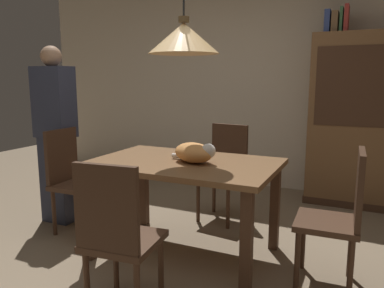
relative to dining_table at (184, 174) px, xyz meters
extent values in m
plane|color=#847056|center=(-0.05, -0.43, -0.65)|extent=(10.00, 10.00, 0.00)
cube|color=beige|center=(-0.05, 2.22, 0.80)|extent=(6.40, 0.10, 2.90)
cube|color=brown|center=(0.00, 0.00, 0.08)|extent=(1.40, 0.90, 0.04)
cube|color=#472D1E|center=(-0.62, -0.39, -0.29)|extent=(0.07, 0.07, 0.71)
cube|color=#472D1E|center=(0.62, -0.39, -0.29)|extent=(0.07, 0.07, 0.71)
cube|color=#472D1E|center=(-0.62, 0.39, -0.29)|extent=(0.07, 0.07, 0.71)
cube|color=#472D1E|center=(0.62, 0.39, -0.29)|extent=(0.07, 0.07, 0.71)
cube|color=#472D1E|center=(0.00, -0.80, -0.22)|extent=(0.44, 0.44, 0.04)
cube|color=#40291B|center=(0.02, -0.98, 0.04)|extent=(0.38, 0.08, 0.48)
cylinder|color=#472D1E|center=(0.14, -0.62, -0.44)|extent=(0.04, 0.04, 0.41)
cylinder|color=#472D1E|center=(-0.18, -0.66, -0.44)|extent=(0.04, 0.04, 0.41)
cylinder|color=#472D1E|center=(-0.14, -0.98, -0.44)|extent=(0.04, 0.04, 0.41)
cube|color=#472D1E|center=(-1.05, 0.00, -0.22)|extent=(0.42, 0.42, 0.04)
cube|color=#40291B|center=(-1.23, -0.01, 0.04)|extent=(0.05, 0.38, 0.48)
cylinder|color=#472D1E|center=(-0.88, -0.15, -0.44)|extent=(0.04, 0.04, 0.41)
cylinder|color=#472D1E|center=(-0.90, 0.17, -0.44)|extent=(0.04, 0.04, 0.41)
cylinder|color=#472D1E|center=(-1.20, -0.17, -0.44)|extent=(0.04, 0.04, 0.41)
cylinder|color=#472D1E|center=(-1.22, 0.15, -0.44)|extent=(0.04, 0.04, 0.41)
cube|color=#472D1E|center=(1.05, 0.00, -0.22)|extent=(0.42, 0.42, 0.04)
cube|color=#40291B|center=(1.23, 0.01, 0.04)|extent=(0.05, 0.38, 0.48)
cylinder|color=#472D1E|center=(0.88, 0.15, -0.44)|extent=(0.04, 0.04, 0.41)
cylinder|color=#472D1E|center=(0.90, -0.17, -0.44)|extent=(0.04, 0.04, 0.41)
cylinder|color=#472D1E|center=(1.20, 0.17, -0.44)|extent=(0.04, 0.04, 0.41)
cylinder|color=#472D1E|center=(1.22, -0.15, -0.44)|extent=(0.04, 0.04, 0.41)
cube|color=#472D1E|center=(0.00, 0.80, -0.22)|extent=(0.44, 0.44, 0.04)
cube|color=#40291B|center=(0.02, 0.98, 0.04)|extent=(0.38, 0.08, 0.48)
cylinder|color=#472D1E|center=(-0.18, 0.66, -0.44)|extent=(0.04, 0.04, 0.41)
cylinder|color=#472D1E|center=(0.14, 0.62, -0.44)|extent=(0.04, 0.04, 0.41)
cylinder|color=#472D1E|center=(-0.14, 0.98, -0.44)|extent=(0.04, 0.04, 0.41)
cylinder|color=#472D1E|center=(0.18, 0.94, -0.44)|extent=(0.04, 0.04, 0.41)
ellipsoid|color=#E59951|center=(0.08, -0.01, 0.18)|extent=(0.40, 0.34, 0.15)
sphere|color=white|center=(0.21, -0.03, 0.20)|extent=(0.11, 0.11, 0.11)
cylinder|color=white|center=(-0.04, 0.05, 0.13)|extent=(0.18, 0.04, 0.04)
cone|color=#E5B775|center=(0.00, 0.00, 1.01)|extent=(0.52, 0.52, 0.22)
cylinder|color=#513D23|center=(0.00, 0.00, 1.14)|extent=(0.08, 0.08, 0.04)
cube|color=brown|center=(1.21, 1.89, 0.28)|extent=(1.10, 0.44, 1.85)
cube|color=#472D1E|center=(1.21, 1.66, 0.65)|extent=(0.97, 0.01, 0.81)
cube|color=#472D1E|center=(1.21, 1.89, -0.61)|extent=(1.12, 0.45, 0.08)
cube|color=#384C93|center=(0.79, 1.89, 1.32)|extent=(0.06, 0.24, 0.24)
cube|color=brown|center=(0.86, 1.89, 1.31)|extent=(0.06, 0.24, 0.22)
cube|color=#427A4C|center=(0.93, 1.89, 1.33)|extent=(0.03, 0.20, 0.26)
cube|color=#B73833|center=(0.97, 1.89, 1.34)|extent=(0.04, 0.22, 0.28)
cube|color=#2D3347|center=(-1.42, 0.12, -0.23)|extent=(0.30, 0.20, 0.83)
cube|color=#2D3347|center=(-1.42, 0.12, 0.51)|extent=(0.36, 0.22, 0.66)
sphere|color=#A37A5B|center=(-1.42, 0.12, 0.93)|extent=(0.19, 0.19, 0.19)
camera|label=1|loc=(1.24, -2.51, 0.72)|focal=35.06mm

